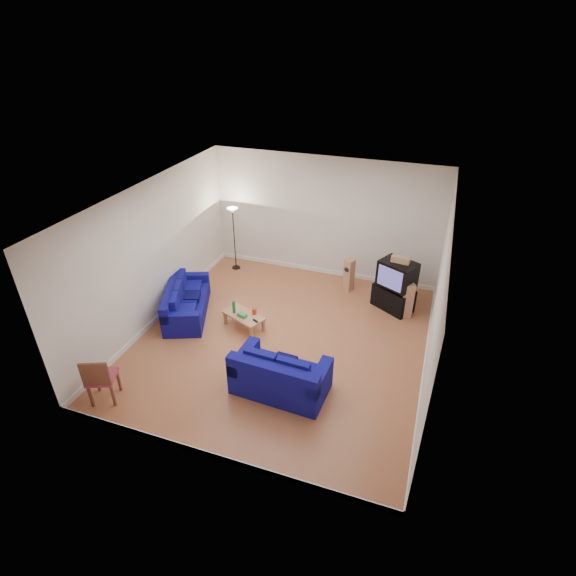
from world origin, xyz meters
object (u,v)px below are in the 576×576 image
(coffee_table, at_px, (244,317))
(television, at_px, (397,274))
(sofa_loveseat, at_px, (280,378))
(tv_stand, at_px, (393,298))
(sofa_three_seat, at_px, (185,304))

(coffee_table, bearing_deg, television, 31.23)
(sofa_loveseat, relative_size, tv_stand, 1.90)
(coffee_table, bearing_deg, sofa_loveseat, -48.48)
(television, bearing_deg, coffee_table, -122.17)
(sofa_loveseat, xyz_separation_m, tv_stand, (1.58, 3.57, -0.04))
(sofa_three_seat, xyz_separation_m, sofa_loveseat, (2.99, -1.70, 0.05))
(tv_stand, distance_m, television, 0.69)
(coffee_table, xyz_separation_m, tv_stand, (3.04, 1.92, -0.01))
(coffee_table, xyz_separation_m, television, (3.06, 1.86, 0.68))
(sofa_loveseat, xyz_separation_m, coffee_table, (-1.46, 1.65, -0.03))
(sofa_loveseat, bearing_deg, television, 68.57)
(sofa_loveseat, xyz_separation_m, television, (1.60, 3.51, 0.64))
(tv_stand, bearing_deg, television, -37.00)
(television, bearing_deg, tv_stand, 138.20)
(sofa_loveseat, height_order, tv_stand, sofa_loveseat)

